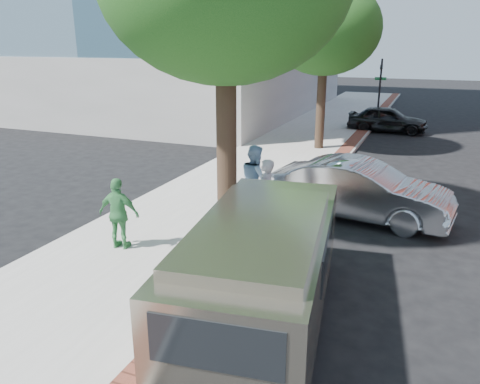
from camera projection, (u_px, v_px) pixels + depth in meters
The scene contains 14 objects.
ground at pixel (218, 260), 10.74m from camera, with size 120.00×120.00×0.00m, color black.
sidewalk at pixel (269, 168), 18.30m from camera, with size 5.00×60.00×0.15m, color #9E9991.
brick_strip at pixel (325, 171), 17.48m from camera, with size 0.60×60.00×0.01m, color brown.
curb at pixel (334, 174), 17.38m from camera, with size 0.10×60.00×0.15m, color gray.
office_base at pixel (184, 82), 34.22m from camera, with size 18.20×22.20×4.00m, color gray.
signal_near at pixel (380, 84), 29.08m from camera, with size 0.70×0.15×3.80m.
tree_far at pixel (325, 29), 19.86m from camera, with size 4.80×4.80×7.14m.
parking_meter at pixel (231, 221), 9.75m from camera, with size 0.12×0.32×1.47m.
person_gray at pixel (265, 194), 11.93m from camera, with size 0.67×0.44×1.83m, color #ACADB1.
person_officer at pixel (255, 180), 12.94m from camera, with size 0.95×0.74×1.96m, color #89B1D3.
person_green at pixel (119, 214), 10.77m from camera, with size 0.99×0.41×1.69m, color #41904F.
sedan_silver at pixel (360, 190), 13.08m from camera, with size 1.73×4.96×1.63m, color #B1B4B9.
bg_car at pixel (387, 119), 25.74m from camera, with size 1.70×4.22×1.44m, color black.
van at pixel (265, 261), 8.16m from camera, with size 2.84×5.76×2.04m.
Camera 1 is at (4.21, -8.81, 4.77)m, focal length 35.00 mm.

